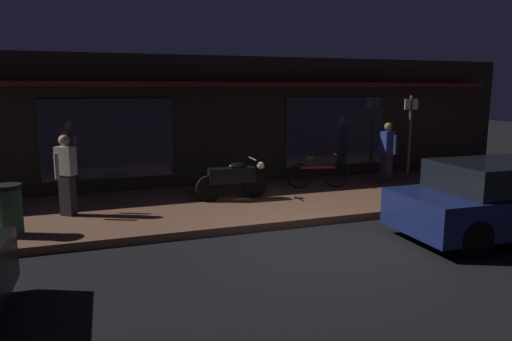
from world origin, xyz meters
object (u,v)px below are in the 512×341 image
at_px(motorcycle, 233,179).
at_px(person_bystander, 387,151).
at_px(sign_post, 410,132).
at_px(person_photographer, 66,174).
at_px(bicycle_parked, 318,175).
at_px(trash_bin, 9,210).
at_px(parked_car_far, 501,199).

xyz_separation_m(motorcycle, person_bystander, (4.65, 0.57, 0.38)).
bearing_deg(sign_post, person_photographer, -173.44).
relative_size(bicycle_parked, trash_bin, 1.75).
relative_size(trash_bin, parked_car_far, 0.22).
bearing_deg(person_photographer, sign_post, 6.56).
distance_m(sign_post, trash_bin, 10.42).
relative_size(bicycle_parked, parked_car_far, 0.39).
bearing_deg(sign_post, parked_car_far, -108.28).
height_order(motorcycle, trash_bin, motorcycle).
distance_m(person_photographer, sign_post, 9.28).
height_order(motorcycle, sign_post, sign_post).
height_order(bicycle_parked, person_bystander, person_bystander).
bearing_deg(trash_bin, person_photographer, 50.83).
xyz_separation_m(person_photographer, person_bystander, (8.27, 0.78, 0.00)).
bearing_deg(person_bystander, sign_post, 16.55).
relative_size(motorcycle, trash_bin, 1.83).
distance_m(person_bystander, trash_bin, 9.41).
height_order(person_bystander, sign_post, sign_post).
xyz_separation_m(motorcycle, person_photographer, (-3.62, -0.21, 0.38)).
bearing_deg(motorcycle, bicycle_parked, 11.53).
relative_size(person_bystander, parked_car_far, 0.40).
bearing_deg(person_photographer, parked_car_far, -26.04).
bearing_deg(bicycle_parked, person_photographer, -173.28).
relative_size(bicycle_parked, sign_post, 0.68).
bearing_deg(person_bystander, parked_car_far, -98.15).
bearing_deg(bicycle_parked, trash_bin, -165.18).
height_order(person_photographer, trash_bin, person_photographer).
distance_m(bicycle_parked, sign_post, 3.27).
distance_m(motorcycle, trash_bin, 4.75).
relative_size(motorcycle, sign_post, 0.71).
distance_m(motorcycle, person_bystander, 4.70).
relative_size(person_photographer, trash_bin, 1.80).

